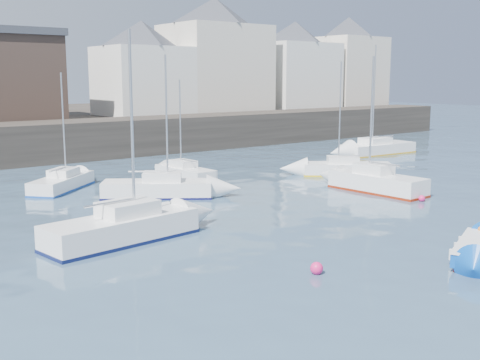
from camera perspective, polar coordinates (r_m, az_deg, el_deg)
water at (r=21.71m, az=20.02°, el=-8.17°), size 220.00×220.00×0.00m
quay_wall at (r=49.34m, az=-16.64°, el=3.58°), size 90.00×5.00×3.00m
bldg_east_a at (r=64.91m, az=-2.35°, el=11.82°), size 13.36×13.36×11.80m
bldg_east_b at (r=71.47m, az=5.22°, el=10.85°), size 11.88×11.88×9.95m
bldg_east_c at (r=77.89m, az=10.17°, el=11.02°), size 11.14×11.14×10.95m
bldg_east_d at (r=59.66m, az=-9.23°, el=10.50°), size 11.14×11.14×8.95m
sailboat_a at (r=24.30m, az=-11.07°, el=-4.43°), size 6.57×2.84×8.27m
sailboat_b at (r=32.98m, az=-7.80°, el=-0.76°), size 5.93×4.96×7.62m
sailboat_c at (r=34.93m, az=12.83°, el=-0.18°), size 2.08×5.84×7.60m
sailboat_d at (r=40.68m, az=10.06°, el=1.11°), size 5.68×5.15×7.43m
sailboat_f at (r=38.43m, az=-5.23°, el=0.71°), size 1.71×4.89×6.29m
sailboat_g at (r=52.23m, az=12.91°, el=2.97°), size 7.23×2.64×9.02m
sailboat_h at (r=36.33m, az=-16.51°, el=-0.19°), size 5.03×4.68×6.71m
buoy_near at (r=20.37m, az=7.27°, el=-8.82°), size 0.43×0.43×0.43m
buoy_mid at (r=33.05m, az=16.85°, el=-1.94°), size 0.34×0.34×0.34m
buoy_far at (r=33.85m, az=-8.45°, el=-1.35°), size 0.39×0.39×0.39m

